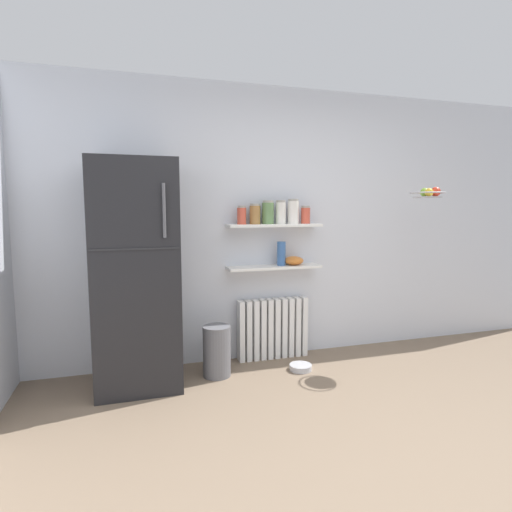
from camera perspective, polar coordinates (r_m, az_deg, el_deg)
ground_plane at (r=2.97m, az=11.39°, el=-22.88°), size 7.04×7.04×0.00m
back_wall at (r=4.02m, az=1.30°, el=4.36°), size 7.04×0.10×2.60m
refrigerator at (r=3.49m, az=-16.32°, el=-2.55°), size 0.66×0.68×1.84m
radiator at (r=4.08m, az=2.34°, el=-9.99°), size 0.69×0.12×0.59m
wall_shelf_lower at (r=3.92m, az=2.53°, el=-1.54°), size 0.90×0.22×0.02m
wall_shelf_upper at (r=3.88m, az=2.56°, el=4.27°), size 0.90×0.22×0.02m
storage_jar_0 at (r=3.79m, az=-2.00°, el=5.67°), size 0.08×0.08×0.17m
storage_jar_1 at (r=3.82m, az=-0.15°, el=5.82°), size 0.10×0.10×0.19m
storage_jar_2 at (r=3.86m, az=1.67°, el=6.05°), size 0.11×0.11×0.22m
storage_jar_3 at (r=3.90m, az=3.45°, el=6.06°), size 0.10×0.10×0.22m
storage_jar_4 at (r=3.95m, az=5.19°, el=6.15°), size 0.11×0.11×0.23m
storage_jar_5 at (r=4.00m, az=6.89°, el=5.68°), size 0.09×0.09×0.17m
vase at (r=3.93m, az=3.53°, el=0.34°), size 0.08×0.08×0.23m
shelf_bowl at (r=3.98m, az=5.25°, el=-0.64°), size 0.19×0.19×0.08m
trash_bin at (r=3.69m, az=-5.46°, el=-12.97°), size 0.24×0.24×0.45m
pet_food_bowl at (r=3.88m, az=6.20°, el=-15.08°), size 0.20×0.20×0.05m
hanging_fruit_basket at (r=4.18m, az=22.84°, el=8.02°), size 0.32×0.32×0.10m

